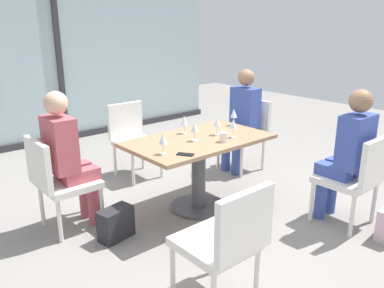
% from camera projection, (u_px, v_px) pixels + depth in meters
% --- Properties ---
extents(ground_plane, '(12.00, 12.00, 0.00)m').
position_uv_depth(ground_plane, '(198.00, 207.00, 4.03)').
color(ground_plane, gray).
extents(window_wall_backdrop, '(5.66, 0.10, 2.70)m').
position_uv_depth(window_wall_backdrop, '(59.00, 62.00, 5.98)').
color(window_wall_backdrop, '#9FB7BC').
rests_on(window_wall_backdrop, ground_plane).
extents(dining_table_main, '(1.39, 0.81, 0.73)m').
position_uv_depth(dining_table_main, '(199.00, 156.00, 3.86)').
color(dining_table_main, '#997551').
rests_on(dining_table_main, ground_plane).
extents(chair_far_left, '(0.50, 0.46, 0.87)m').
position_uv_depth(chair_far_left, '(58.00, 178.00, 3.46)').
color(chair_far_left, silver).
rests_on(chair_far_left, ground_plane).
extents(chair_front_right, '(0.46, 0.50, 0.87)m').
position_uv_depth(chair_front_right, '(357.00, 175.00, 3.53)').
color(chair_front_right, silver).
rests_on(chair_front_right, ground_plane).
extents(chair_far_right, '(0.50, 0.46, 0.87)m').
position_uv_depth(chair_far_right, '(247.00, 130.00, 4.98)').
color(chair_far_right, silver).
rests_on(chair_far_right, ground_plane).
extents(chair_front_left, '(0.46, 0.50, 0.87)m').
position_uv_depth(chair_front_left, '(226.00, 239.00, 2.50)').
color(chair_front_left, silver).
rests_on(chair_front_left, ground_plane).
extents(chair_near_window, '(0.46, 0.51, 0.87)m').
position_uv_depth(chair_near_window, '(133.00, 136.00, 4.74)').
color(chair_near_window, silver).
rests_on(chair_near_window, ground_plane).
extents(person_far_left, '(0.39, 0.34, 1.26)m').
position_uv_depth(person_far_left, '(68.00, 154.00, 3.46)').
color(person_far_left, '#B24C56').
rests_on(person_far_left, ground_plane).
extents(person_front_right, '(0.34, 0.39, 1.26)m').
position_uv_depth(person_front_right, '(348.00, 151.00, 3.55)').
color(person_front_right, '#384C9E').
rests_on(person_front_right, ground_plane).
extents(person_far_right, '(0.39, 0.34, 1.26)m').
position_uv_depth(person_far_right, '(241.00, 116.00, 4.85)').
color(person_far_right, '#384C9E').
rests_on(person_far_right, ground_plane).
extents(wine_glass_0, '(0.07, 0.07, 0.18)m').
position_uv_depth(wine_glass_0, '(217.00, 122.00, 3.89)').
color(wine_glass_0, silver).
rests_on(wine_glass_0, dining_table_main).
extents(wine_glass_1, '(0.07, 0.07, 0.18)m').
position_uv_depth(wine_glass_1, '(184.00, 121.00, 3.94)').
color(wine_glass_1, silver).
rests_on(wine_glass_1, dining_table_main).
extents(wine_glass_2, '(0.07, 0.07, 0.18)m').
position_uv_depth(wine_glass_2, '(195.00, 127.00, 3.69)').
color(wine_glass_2, silver).
rests_on(wine_glass_2, dining_table_main).
extents(wine_glass_3, '(0.07, 0.07, 0.18)m').
position_uv_depth(wine_glass_3, '(233.00, 124.00, 3.80)').
color(wine_glass_3, silver).
rests_on(wine_glass_3, dining_table_main).
extents(wine_glass_4, '(0.07, 0.07, 0.18)m').
position_uv_depth(wine_glass_4, '(163.00, 139.00, 3.33)').
color(wine_glass_4, silver).
rests_on(wine_glass_4, dining_table_main).
extents(wine_glass_5, '(0.07, 0.07, 0.18)m').
position_uv_depth(wine_glass_5, '(234.00, 114.00, 4.24)').
color(wine_glass_5, silver).
rests_on(wine_glass_5, dining_table_main).
extents(coffee_cup, '(0.08, 0.08, 0.09)m').
position_uv_depth(coffee_cup, '(224.00, 137.00, 3.69)').
color(coffee_cup, white).
rests_on(coffee_cup, dining_table_main).
extents(cell_phone_on_table, '(0.14, 0.16, 0.01)m').
position_uv_depth(cell_phone_on_table, '(185.00, 154.00, 3.34)').
color(cell_phone_on_table, black).
rests_on(cell_phone_on_table, dining_table_main).
extents(handbag_0, '(0.32, 0.21, 0.28)m').
position_uv_depth(handbag_0, '(116.00, 224.00, 3.41)').
color(handbag_0, '#232328').
rests_on(handbag_0, ground_plane).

